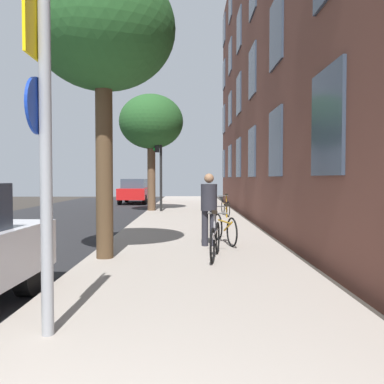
# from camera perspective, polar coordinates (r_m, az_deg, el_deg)

# --- Properties ---
(ground_plane) EXTENTS (41.80, 41.80, 0.00)m
(ground_plane) POSITION_cam_1_polar(r_m,az_deg,el_deg) (16.28, -12.65, -4.03)
(ground_plane) COLOR #332D28
(road_asphalt) EXTENTS (7.00, 38.00, 0.01)m
(road_asphalt) POSITION_cam_1_polar(r_m,az_deg,el_deg) (16.85, -19.66, -3.88)
(road_asphalt) COLOR #232326
(road_asphalt) RESTS_ON ground
(sidewalk) EXTENTS (4.20, 38.00, 0.12)m
(sidewalk) POSITION_cam_1_polar(r_m,az_deg,el_deg) (15.91, -0.20, -3.91)
(sidewalk) COLOR #9E9389
(sidewalk) RESTS_ON ground
(building_facade) EXTENTS (0.56, 27.00, 13.10)m
(building_facade) POSITION_cam_1_polar(r_m,az_deg,el_deg) (16.29, 9.51, 19.36)
(building_facade) COLOR brown
(building_facade) RESTS_ON ground
(sign_post) EXTENTS (0.16, 0.60, 3.47)m
(sign_post) POSITION_cam_1_polar(r_m,az_deg,el_deg) (4.30, -20.22, 7.63)
(sign_post) COLOR gray
(sign_post) RESTS_ON sidewalk
(traffic_light) EXTENTS (0.43, 0.24, 3.63)m
(traffic_light) POSITION_cam_1_polar(r_m,az_deg,el_deg) (19.23, -4.71, 4.71)
(traffic_light) COLOR black
(traffic_light) RESTS_ON sidewalk
(tree_near) EXTENTS (2.80, 2.80, 5.67)m
(tree_near) POSITION_cam_1_polar(r_m,az_deg,el_deg) (8.60, -12.39, 21.26)
(tree_near) COLOR #4C3823
(tree_near) RESTS_ON sidewalk
(tree_far) EXTENTS (3.08, 3.08, 5.60)m
(tree_far) POSITION_cam_1_polar(r_m,az_deg,el_deg) (19.89, -5.76, 9.68)
(tree_far) COLOR brown
(tree_far) RESTS_ON sidewalk
(bicycle_0) EXTENTS (0.44, 1.65, 0.95)m
(bicycle_0) POSITION_cam_1_polar(r_m,az_deg,el_deg) (7.99, 3.27, -6.68)
(bicycle_0) COLOR black
(bicycle_0) RESTS_ON sidewalk
(bicycle_1) EXTENTS (0.56, 1.68, 0.97)m
(bicycle_1) POSITION_cam_1_polar(r_m,az_deg,el_deg) (9.79, 4.61, -5.04)
(bicycle_1) COLOR black
(bicycle_1) RESTS_ON sidewalk
(bicycle_2) EXTENTS (0.42, 1.71, 0.92)m
(bicycle_2) POSITION_cam_1_polar(r_m,az_deg,el_deg) (16.93, 4.74, -2.14)
(bicycle_2) COLOR black
(bicycle_2) RESTS_ON sidewalk
(pedestrian_0) EXTENTS (0.42, 0.42, 1.68)m
(pedestrian_0) POSITION_cam_1_polar(r_m,az_deg,el_deg) (9.37, 2.40, -1.78)
(pedestrian_0) COLOR #26262D
(pedestrian_0) RESTS_ON sidewalk
(car_1) EXTENTS (1.80, 4.43, 1.62)m
(car_1) POSITION_cam_1_polar(r_m,az_deg,el_deg) (27.11, -8.03, 0.17)
(car_1) COLOR red
(car_1) RESTS_ON road_asphalt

